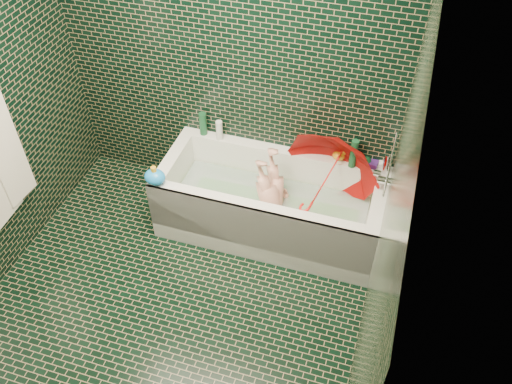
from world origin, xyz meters
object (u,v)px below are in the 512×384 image
(umbrella, at_px, (326,180))
(child, at_px, (274,204))
(bath_toy, at_px, (155,177))
(bathtub, at_px, (270,210))
(rubber_duck, at_px, (340,155))

(umbrella, bearing_deg, child, -142.19)
(umbrella, relative_size, bath_toy, 3.77)
(bathtub, relative_size, child, 1.94)
(child, bearing_deg, bath_toy, -51.15)
(umbrella, bearing_deg, bath_toy, -140.56)
(bathtub, bearing_deg, rubber_duck, 38.58)
(bathtub, xyz_separation_m, bath_toy, (-0.78, -0.31, 0.41))
(rubber_duck, xyz_separation_m, bath_toy, (-1.23, -0.67, 0.02))
(child, xyz_separation_m, bath_toy, (-0.82, -0.29, 0.31))
(umbrella, bearing_deg, rubber_duck, 100.16)
(umbrella, xyz_separation_m, rubber_duck, (0.05, 0.27, 0.04))
(child, height_order, bath_toy, bath_toy)
(child, bearing_deg, bathtub, -100.31)
(umbrella, height_order, rubber_duck, umbrella)
(child, height_order, rubber_duck, rubber_duck)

